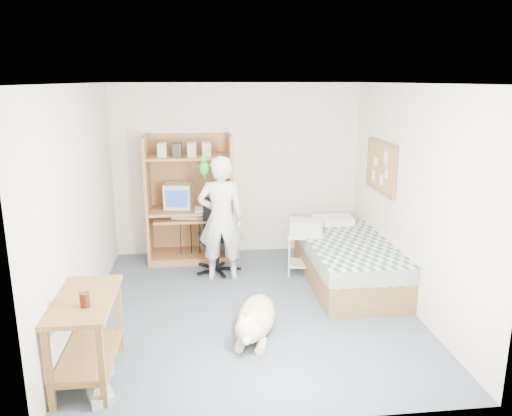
# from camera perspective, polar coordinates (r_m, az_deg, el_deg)

# --- Properties ---
(floor) EXTENTS (4.00, 4.00, 0.00)m
(floor) POSITION_cam_1_polar(r_m,az_deg,el_deg) (5.84, -0.52, -11.32)
(floor) COLOR #4B5767
(floor) RESTS_ON ground
(wall_back) EXTENTS (3.60, 0.02, 2.50)m
(wall_back) POSITION_cam_1_polar(r_m,az_deg,el_deg) (7.36, -2.15, 4.37)
(wall_back) COLOR silver
(wall_back) RESTS_ON floor
(wall_right) EXTENTS (0.02, 4.00, 2.50)m
(wall_right) POSITION_cam_1_polar(r_m,az_deg,el_deg) (5.87, 17.22, 1.13)
(wall_right) COLOR silver
(wall_right) RESTS_ON floor
(wall_left) EXTENTS (0.02, 4.00, 2.50)m
(wall_left) POSITION_cam_1_polar(r_m,az_deg,el_deg) (5.53, -19.43, 0.15)
(wall_left) COLOR silver
(wall_left) RESTS_ON floor
(ceiling) EXTENTS (3.60, 4.00, 0.02)m
(ceiling) POSITION_cam_1_polar(r_m,az_deg,el_deg) (5.26, -0.58, 14.04)
(ceiling) COLOR white
(ceiling) RESTS_ON wall_back
(computer_hutch) EXTENTS (1.20, 0.63, 1.80)m
(computer_hutch) POSITION_cam_1_polar(r_m,az_deg,el_deg) (7.18, -7.54, 0.49)
(computer_hutch) COLOR olive
(computer_hutch) RESTS_ON floor
(bed) EXTENTS (1.02, 2.02, 0.66)m
(bed) POSITION_cam_1_polar(r_m,az_deg,el_deg) (6.53, 10.40, -5.95)
(bed) COLOR brown
(bed) RESTS_ON floor
(side_desk) EXTENTS (0.50, 1.00, 0.75)m
(side_desk) POSITION_cam_1_polar(r_m,az_deg,el_deg) (4.63, -18.81, -12.58)
(side_desk) COLOR brown
(side_desk) RESTS_ON floor
(corkboard) EXTENTS (0.04, 0.94, 0.66)m
(corkboard) POSITION_cam_1_polar(r_m,az_deg,el_deg) (6.64, 14.07, 4.59)
(corkboard) COLOR olive
(corkboard) RESTS_ON wall_right
(office_chair) EXTENTS (0.55, 0.55, 0.98)m
(office_chair) POSITION_cam_1_polar(r_m,az_deg,el_deg) (6.82, -4.45, -4.30)
(office_chair) COLOR black
(office_chair) RESTS_ON floor
(person) EXTENTS (0.62, 0.43, 1.63)m
(person) POSITION_cam_1_polar(r_m,az_deg,el_deg) (6.40, -4.02, -1.22)
(person) COLOR silver
(person) RESTS_ON floor
(parrot) EXTENTS (0.12, 0.21, 0.33)m
(parrot) POSITION_cam_1_polar(r_m,az_deg,el_deg) (6.26, -5.97, 4.72)
(parrot) COLOR #128115
(parrot) RESTS_ON person
(dog) EXTENTS (0.58, 1.14, 0.44)m
(dog) POSITION_cam_1_polar(r_m,az_deg,el_deg) (5.18, -0.06, -12.51)
(dog) COLOR beige
(dog) RESTS_ON floor
(printer_cart) EXTENTS (0.54, 0.46, 0.57)m
(printer_cart) POSITION_cam_1_polar(r_m,az_deg,el_deg) (6.70, 5.62, -4.42)
(printer_cart) COLOR silver
(printer_cart) RESTS_ON floor
(printer) EXTENTS (0.47, 0.39, 0.18)m
(printer) POSITION_cam_1_polar(r_m,az_deg,el_deg) (6.62, 5.68, -2.11)
(printer) COLOR #BBBAB5
(printer) RESTS_ON printer_cart
(crt_monitor) EXTENTS (0.41, 0.43, 0.35)m
(crt_monitor) POSITION_cam_1_polar(r_m,az_deg,el_deg) (7.16, -8.87, 1.44)
(crt_monitor) COLOR beige
(crt_monitor) RESTS_ON computer_hutch
(keyboard) EXTENTS (0.47, 0.22, 0.03)m
(keyboard) POSITION_cam_1_polar(r_m,az_deg,el_deg) (7.06, -7.74, -1.01)
(keyboard) COLOR beige
(keyboard) RESTS_ON computer_hutch
(pencil_cup) EXTENTS (0.08, 0.08, 0.12)m
(pencil_cup) POSITION_cam_1_polar(r_m,az_deg,el_deg) (7.09, -4.63, 0.39)
(pencil_cup) COLOR gold
(pencil_cup) RESTS_ON computer_hutch
(drink_glass) EXTENTS (0.08, 0.08, 0.12)m
(drink_glass) POSITION_cam_1_polar(r_m,az_deg,el_deg) (4.33, -18.98, -9.89)
(drink_glass) COLOR #40170A
(drink_glass) RESTS_ON side_desk
(floor_box_a) EXTENTS (0.31, 0.28, 0.10)m
(floor_box_a) POSITION_cam_1_polar(r_m,az_deg,el_deg) (4.87, -17.66, -17.03)
(floor_box_a) COLOR silver
(floor_box_a) RESTS_ON floor
(floor_box_b) EXTENTS (0.25, 0.27, 0.08)m
(floor_box_b) POSITION_cam_1_polar(r_m,az_deg,el_deg) (4.51, -17.28, -19.89)
(floor_box_b) COLOR beige
(floor_box_b) RESTS_ON floor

